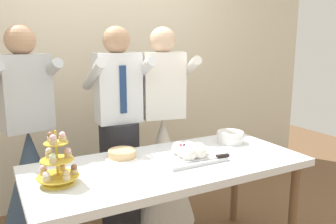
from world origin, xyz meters
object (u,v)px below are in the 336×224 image
Objects in this scene: main_cake_tray at (190,153)px; person_guest at (31,174)px; cupcake_stand at (57,165)px; person_bride at (163,156)px; person_groom at (119,143)px; round_cake at (122,154)px; dessert_table at (169,173)px; plate_stack at (230,137)px.

main_cake_tray is 1.20m from person_guest.
cupcake_stand is 0.18× the size of person_bride.
person_groom is (-0.25, 0.66, -0.07)m from main_cake_tray.
cupcake_stand is 1.27× the size of round_cake.
person_groom is 1.00× the size of person_guest.
cupcake_stand is 0.18× the size of person_guest.
round_cake is (-0.24, 0.22, 0.10)m from dessert_table.
round_cake is at bearing 176.73° from plate_stack.
person_groom is at bearing 110.39° from main_cake_tray.
cupcake_stand reaches higher than plate_stack.
dessert_table is 0.19m from main_cake_tray.
main_cake_tray is 0.70m from person_bride.
cupcake_stand is at bearing -179.82° from main_cake_tray.
main_cake_tray is 0.26× the size of person_guest.
cupcake_stand is at bearing -146.77° from person_bride.
person_guest is at bearing 135.86° from round_cake.
person_bride is (-0.35, 0.46, -0.24)m from plate_stack.
person_bride is at bearing -5.41° from person_guest.
person_bride is (0.52, 0.41, -0.22)m from round_cake.
person_bride is 1.00× the size of person_guest.
main_cake_tray is 0.26× the size of person_groom.
dessert_table is at bearing -81.52° from person_groom.
person_groom is at bearing -6.54° from person_guest.
main_cake_tray reaches higher than dessert_table.
plate_stack is (0.48, 0.18, -0.00)m from main_cake_tray.
round_cake is 0.76m from person_guest.
person_bride is 1.05m from person_guest.
person_guest reaches higher than round_cake.
dessert_table is 0.70m from person_bride.
round_cake is at bearing 26.79° from cupcake_stand.
dessert_table is at bearing -42.71° from round_cake.
person_groom reaches higher than dessert_table.
plate_stack is 0.12× the size of person_bride.
round_cake is at bearing -107.95° from person_groom.
plate_stack is 0.62m from person_bride.
main_cake_tray is at bearing -30.77° from round_cake.
dessert_table is 8.68× the size of plate_stack.
plate_stack is at bearing -21.87° from person_guest.
plate_stack is at bearing -3.27° from round_cake.
plate_stack is 1.52m from person_guest.
plate_stack is 0.12× the size of person_guest.
person_bride and person_guest have the same top height.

